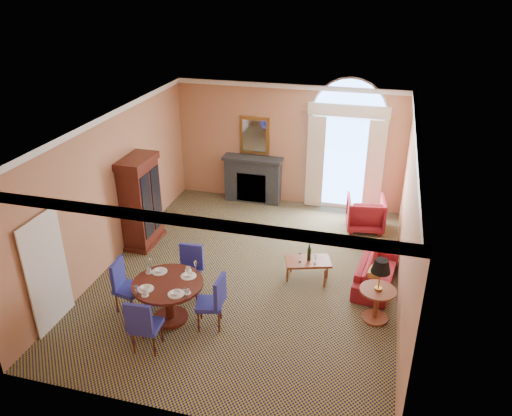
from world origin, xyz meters
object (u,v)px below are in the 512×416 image
(dining_table, at_px, (168,292))
(armoire, at_px, (141,203))
(sofa, at_px, (376,272))
(armchair, at_px, (365,213))
(coffee_table, at_px, (308,262))
(side_table, at_px, (379,284))

(dining_table, bearing_deg, armoire, 125.14)
(sofa, distance_m, armchair, 2.36)
(armoire, relative_size, dining_table, 1.66)
(coffee_table, bearing_deg, armchair, 51.24)
(armoire, distance_m, dining_table, 3.03)
(sofa, relative_size, armchair, 1.90)
(dining_table, relative_size, sofa, 0.74)
(dining_table, relative_size, armchair, 1.39)
(side_table, bearing_deg, sofa, 92.41)
(armoire, relative_size, armchair, 2.32)
(armoire, bearing_deg, coffee_table, -7.92)
(armoire, xyz_separation_m, dining_table, (1.72, -2.45, -0.43))
(sofa, xyz_separation_m, side_table, (0.05, -1.19, 0.52))
(armchair, distance_m, coffee_table, 2.75)
(sofa, bearing_deg, side_table, -170.31)
(dining_table, bearing_deg, coffee_table, 41.03)
(armchair, distance_m, side_table, 3.56)
(coffee_table, bearing_deg, side_table, -51.89)
(armoire, height_order, dining_table, armoire)
(armoire, height_order, armchair, armoire)
(coffee_table, height_order, side_table, side_table)
(armchair, bearing_deg, coffee_table, 61.06)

